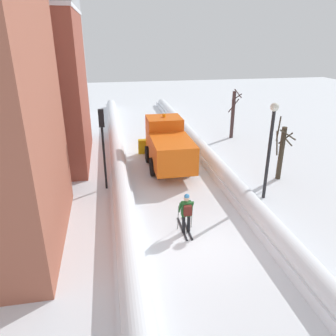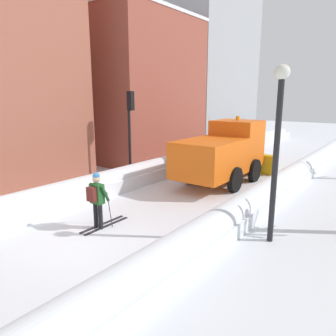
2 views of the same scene
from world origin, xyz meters
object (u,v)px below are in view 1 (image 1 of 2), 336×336
traffic_light_pole (102,134)px  bare_tree_mid (233,114)px  plow_truck (168,145)px  street_lamp (271,140)px  bare_tree_near (281,151)px  skier (186,211)px

traffic_light_pole → bare_tree_mid: size_ratio=1.07×
plow_truck → street_lamp: bearing=-50.8°
plow_truck → traffic_light_pole: traffic_light_pole is taller
bare_tree_near → bare_tree_mid: (0.31, 8.27, 0.28)m
skier → traffic_light_pole: 6.35m
bare_tree_near → skier: bearing=-146.1°
plow_truck → street_lamp: street_lamp is taller
plow_truck → skier: size_ratio=3.31×
traffic_light_pole → bare_tree_near: traffic_light_pole is taller
skier → street_lamp: (4.67, 2.34, 2.12)m
street_lamp → bare_tree_mid: 10.64m
plow_truck → skier: bearing=-94.6°
street_lamp → bare_tree_near: street_lamp is taller
skier → bare_tree_near: bearing=33.9°
skier → bare_tree_near: bare_tree_near is taller
skier → street_lamp: bearing=26.6°
skier → bare_tree_mid: bearing=61.5°
plow_truck → traffic_light_pole: bearing=-149.4°
skier → bare_tree_mid: 14.46m
plow_truck → street_lamp: size_ratio=1.23×
traffic_light_pole → street_lamp: street_lamp is taller
street_lamp → bare_tree_near: (1.90, 2.07, -1.43)m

